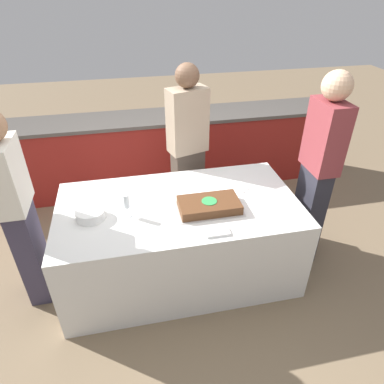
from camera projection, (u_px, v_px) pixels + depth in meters
The scene contains 12 objects.
ground_plane at pixel (180, 270), 3.20m from camera, with size 14.00×14.00×0.00m, color #7A664C.
back_counter at pixel (157, 151), 4.27m from camera, with size 4.40×0.58×0.92m.
dining_table at pixel (179, 239), 3.00m from camera, with size 1.97×1.05×0.76m.
cake at pixel (209, 205), 2.71m from camera, with size 0.52×0.31×0.08m.
plate_stack at pixel (91, 214), 2.61m from camera, with size 0.23×0.23×0.08m.
wine_glass at pixel (126, 202), 2.58m from camera, with size 0.06×0.06×0.20m.
side_plate_near_cake at pixel (209, 188), 2.99m from camera, with size 0.20×0.20×0.00m.
side_plate_right_edge at pixel (237, 187), 3.00m from camera, with size 0.20×0.20×0.00m.
utensil_pile at pixel (217, 232), 2.47m from camera, with size 0.17×0.10×0.02m.
person_cutting_cake at pixel (188, 148), 3.37m from camera, with size 0.41×0.30×1.70m.
person_seated_left at pixel (17, 211), 2.52m from camera, with size 0.22×0.36×1.64m.
person_seated_right at pixel (318, 170), 2.90m from camera, with size 0.23×0.35×1.76m.
Camera 1 is at (-0.36, -2.26, 2.36)m, focal length 32.00 mm.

